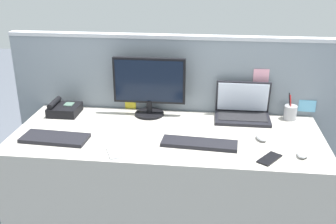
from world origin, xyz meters
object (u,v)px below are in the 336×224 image
Objects in this scene: computer_mouse_right_hand at (303,154)px; cell_phone_silver_slab at (114,152)px; computer_mouse_left_hand at (262,137)px; keyboard_spare at (55,138)px; desktop_monitor at (149,84)px; cell_phone_black_slab at (270,159)px; pen_cup at (290,112)px; laptop at (243,109)px; keyboard_main at (199,143)px; desk_phone at (64,109)px.

cell_phone_silver_slab is (-1.00, -0.08, -0.01)m from computer_mouse_right_hand.
computer_mouse_left_hand reaches higher than cell_phone_silver_slab.
keyboard_spare reaches higher than cell_phone_silver_slab.
cell_phone_black_slab is (0.72, -0.54, -0.21)m from desktop_monitor.
computer_mouse_left_hand is 0.66× the size of cell_phone_black_slab.
pen_cup is at bearing 107.14° from cell_phone_black_slab.
computer_mouse_right_hand is at bearing -91.51° from pen_cup.
laptop is 0.30m from pen_cup.
keyboard_spare is at bearing -156.89° from laptop.
desktop_monitor reaches higher than pen_cup.
computer_mouse_left_hand is at bearing 10.23° from keyboard_spare.
desktop_monitor is 1.11× the size of keyboard_main.
laptop is 1.18m from desk_phone.
cell_phone_silver_slab is (0.47, -0.51, -0.03)m from desk_phone.
desktop_monitor is at bearing 56.30° from cell_phone_silver_slab.
desktop_monitor is 4.70× the size of computer_mouse_right_hand.
cell_phone_black_slab is at bearing -21.88° from cell_phone_silver_slab.
desk_phone is 1.38m from cell_phone_black_slab.
pen_cup is (0.01, 0.51, 0.03)m from computer_mouse_right_hand.
computer_mouse_right_hand is 0.58× the size of pen_cup.
cell_phone_black_slab is at bearing -37.07° from desktop_monitor.
keyboard_spare reaches higher than cell_phone_black_slab.
computer_mouse_left_hand is (0.70, -0.30, -0.19)m from desktop_monitor.
desk_phone is 0.99m from keyboard_main.
keyboard_main is 1.11× the size of keyboard_spare.
desktop_monitor is at bearing -178.46° from laptop.
keyboard_spare is 2.50× the size of cell_phone_black_slab.
keyboard_spare is (-0.48, -0.45, -0.20)m from desktop_monitor.
keyboard_spare is 3.80× the size of computer_mouse_left_hand.
computer_mouse_right_hand is at bearing -59.98° from laptop.
laptop is 3.49× the size of computer_mouse_right_hand.
laptop reaches higher than keyboard_spare.
cell_phone_silver_slab is (0.38, -0.12, -0.01)m from keyboard_spare.
pen_cup reaches higher than desk_phone.
keyboard_main is at bearing -120.64° from laptop.
desk_phone is at bearing 106.01° from keyboard_spare.
pen_cup is (1.39, 0.47, 0.04)m from keyboard_spare.
cell_phone_silver_slab is 0.82m from cell_phone_black_slab.
computer_mouse_left_hand is (1.18, 0.14, 0.01)m from keyboard_spare.
keyboard_spare is 2.69× the size of cell_phone_silver_slab.
desktop_monitor is 3.33× the size of cell_phone_silver_slab.
cell_phone_silver_slab is (-0.80, -0.26, -0.01)m from computer_mouse_left_hand.
laptop reaches higher than cell_phone_silver_slab.
keyboard_spare is (-1.09, -0.46, -0.05)m from laptop.
pen_cup reaches higher than keyboard_spare.
keyboard_spare is 1.20m from cell_phone_black_slab.
desk_phone is 0.70m from cell_phone_silver_slab.
keyboard_main is (-0.26, -0.44, -0.05)m from laptop.
keyboard_main is 4.23× the size of computer_mouse_right_hand.
computer_mouse_left_hand is (-0.20, 0.18, 0.00)m from computer_mouse_right_hand.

